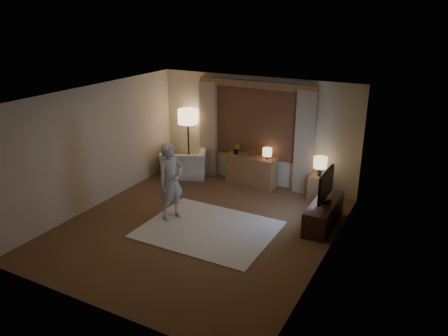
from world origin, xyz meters
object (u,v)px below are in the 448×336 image
Objects in this scene: side_table at (318,188)px; tv_stand at (323,214)px; armchair at (184,163)px; sideboard at (251,172)px; person at (171,181)px.

side_table is 0.40× the size of tv_stand.
armchair reaches higher than side_table.
person reaches higher than sideboard.
sideboard is 2.47m from tv_stand.
person reaches higher than armchair.
sideboard is 0.86× the size of tv_stand.
person is (1.06, -2.12, 0.45)m from armchair.
side_table reaches higher than tv_stand.
person is at bearing -158.20° from tv_stand.
person is at bearing -135.53° from side_table.
tv_stand is at bearing -30.21° from sideboard.
sideboard is 2.51m from person.
sideboard is at bearing 149.79° from tv_stand.
side_table is 3.36m from person.
tv_stand is (3.89, -0.99, -0.11)m from armchair.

